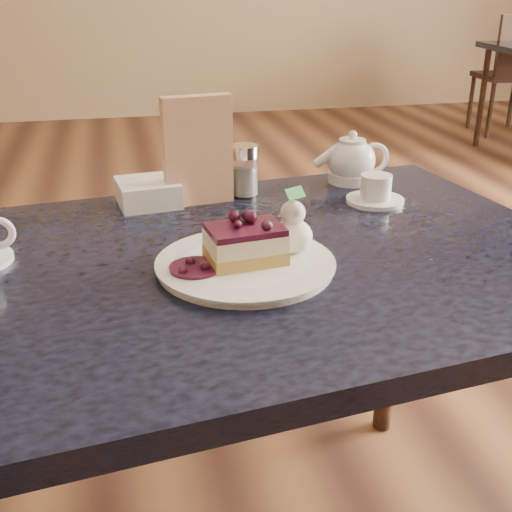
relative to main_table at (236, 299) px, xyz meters
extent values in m
cube|color=black|center=(0.00, 0.00, 0.05)|extent=(1.17, 0.85, 0.04)
cylinder|color=#402418|center=(0.45, 0.37, -0.29)|extent=(0.05, 0.05, 0.64)
cylinder|color=white|center=(0.01, -0.04, 0.08)|extent=(0.25, 0.25, 0.01)
cube|color=gold|center=(0.01, -0.04, 0.09)|extent=(0.12, 0.09, 0.02)
cube|color=beige|center=(0.01, -0.04, 0.12)|extent=(0.12, 0.09, 0.03)
cube|color=#340B1F|center=(0.01, -0.04, 0.13)|extent=(0.11, 0.09, 0.01)
ellipsoid|color=white|center=(0.08, -0.03, 0.11)|extent=(0.06, 0.06, 0.05)
cylinder|color=#340B1F|center=(-0.07, -0.06, 0.09)|extent=(0.07, 0.07, 0.01)
cylinder|color=white|center=(0.31, 0.20, 0.08)|extent=(0.11, 0.11, 0.01)
cylinder|color=white|center=(0.31, 0.20, 0.10)|extent=(0.06, 0.06, 0.05)
ellipsoid|color=white|center=(0.31, 0.33, 0.11)|extent=(0.10, 0.10, 0.08)
cylinder|color=white|center=(0.31, 0.33, 0.16)|extent=(0.05, 0.05, 0.01)
cylinder|color=white|center=(0.24, 0.33, 0.11)|extent=(0.05, 0.02, 0.05)
cube|color=beige|center=(-0.02, 0.27, 0.17)|extent=(0.13, 0.04, 0.20)
cylinder|color=white|center=(0.07, 0.29, 0.11)|extent=(0.05, 0.05, 0.08)
cylinder|color=silver|center=(0.07, 0.29, 0.16)|extent=(0.05, 0.05, 0.02)
cube|color=white|center=(-0.11, 0.28, 0.09)|extent=(0.12, 0.12, 0.05)
cylinder|color=#402418|center=(2.27, 3.04, -0.29)|extent=(0.04, 0.04, 0.64)
camera|label=1|loc=(-0.17, -0.88, 0.46)|focal=45.00mm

